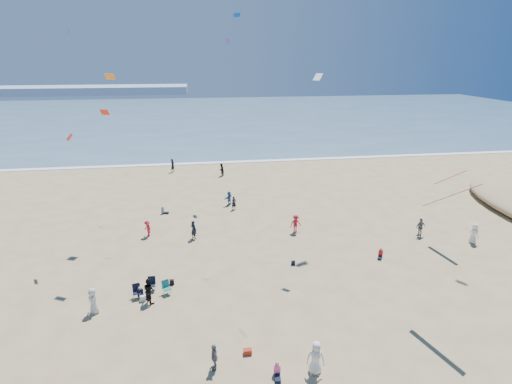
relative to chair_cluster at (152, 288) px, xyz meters
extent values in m
cube|color=#476B84|center=(5.01, 85.24, -0.47)|extent=(220.00, 100.00, 0.06)
cube|color=white|center=(5.01, 35.24, -0.46)|extent=(220.00, 1.20, 0.08)
cube|color=#7A8EA8|center=(-54.99, 160.24, 1.10)|extent=(110.00, 20.00, 3.20)
imported|color=#B61A2C|center=(12.28, 8.61, 0.35)|extent=(1.20, 0.83, 1.71)
imported|color=slate|center=(23.35, 6.13, 0.36)|extent=(1.07, 0.59, 1.73)
imported|color=silver|center=(-3.46, -1.57, 0.38)|extent=(0.89, 1.02, 1.76)
imported|color=silver|center=(9.10, -8.64, 0.45)|extent=(1.05, 0.81, 1.90)
imported|color=black|center=(2.88, 8.59, 0.36)|extent=(0.73, 0.74, 1.73)
imported|color=red|center=(-1.28, 9.71, 0.26)|extent=(1.02, 1.13, 1.52)
imported|color=black|center=(-0.06, 31.09, 0.45)|extent=(0.74, 0.82, 1.89)
imported|color=silver|center=(27.22, 4.08, 0.41)|extent=(0.72, 0.97, 1.82)
imported|color=black|center=(7.15, 15.23, 0.22)|extent=(0.61, 0.49, 1.45)
imported|color=slate|center=(3.93, -7.60, 0.27)|extent=(0.43, 0.92, 1.53)
imported|color=black|center=(6.63, 28.11, 0.37)|extent=(1.04, 1.07, 1.74)
imported|color=teal|center=(6.74, 16.79, 0.27)|extent=(1.24, 1.41, 1.54)
imported|color=black|center=(-0.04, -0.88, 0.38)|extent=(1.05, 1.09, 1.77)
cube|color=white|center=(-0.54, -0.74, -0.30)|extent=(0.35, 0.20, 0.40)
cube|color=black|center=(1.28, 1.06, -0.31)|extent=(0.30, 0.22, 0.38)
cube|color=#A82A18|center=(5.80, -6.76, -0.35)|extent=(0.45, 0.30, 0.30)
cube|color=black|center=(10.63, 2.59, -0.33)|extent=(0.28, 0.18, 0.34)
cube|color=white|center=(12.87, 5.74, 13.65)|extent=(0.81, 0.81, 0.50)
cube|color=orange|center=(-13.26, 24.01, 17.20)|extent=(0.57, 0.63, 0.42)
cube|color=blue|center=(8.11, 18.77, 19.04)|extent=(0.70, 0.47, 0.40)
cube|color=red|center=(-4.16, 11.40, 10.58)|extent=(0.83, 0.60, 0.51)
cube|color=#2C99D9|center=(-6.47, 12.57, 17.00)|extent=(0.47, 0.58, 0.43)
cube|color=red|center=(-6.12, 7.44, 9.25)|extent=(0.71, 0.92, 0.46)
cube|color=orange|center=(-2.54, 7.00, 13.72)|extent=(0.83, 0.54, 0.45)
cube|color=#5A2696|center=(7.35, 21.84, 16.70)|extent=(0.44, 0.86, 0.47)
cube|color=purple|center=(18.26, -4.43, 7.37)|extent=(0.35, 3.14, 2.21)
cube|color=orange|center=(24.71, 5.02, 5.37)|extent=(0.35, 2.64, 1.87)
camera|label=1|loc=(3.62, -24.66, 15.19)|focal=28.00mm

